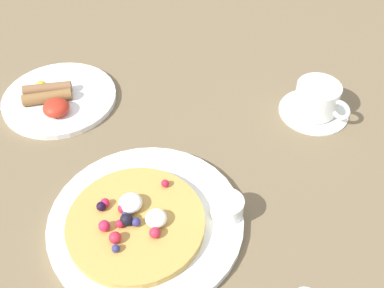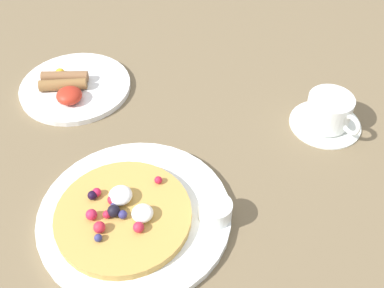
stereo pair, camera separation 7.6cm
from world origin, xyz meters
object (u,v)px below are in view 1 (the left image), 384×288
breakfast_plate (60,98)px  coffee_cup (318,98)px  pancake_plate (146,221)px  syrup_ramekin (227,207)px  coffee_saucer (313,111)px

breakfast_plate → coffee_cup: coffee_cup is taller
pancake_plate → syrup_ramekin: bearing=6.4°
pancake_plate → coffee_saucer: size_ratio=2.25×
pancake_plate → breakfast_plate: pancake_plate is taller
syrup_ramekin → breakfast_plate: 42.28cm
syrup_ramekin → breakfast_plate: syrup_ramekin is taller
pancake_plate → coffee_cup: (29.95, 26.37, 2.98)cm
pancake_plate → coffee_saucer: bearing=41.6°
syrup_ramekin → breakfast_plate: size_ratio=0.23×
pancake_plate → breakfast_plate: bearing=124.8°
coffee_saucer → breakfast_plate: bearing=177.6°
syrup_ramekin → coffee_saucer: size_ratio=0.38×
syrup_ramekin → pancake_plate: bearing=-173.6°
coffee_saucer → coffee_cup: bearing=-44.8°
pancake_plate → coffee_saucer: 39.90cm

